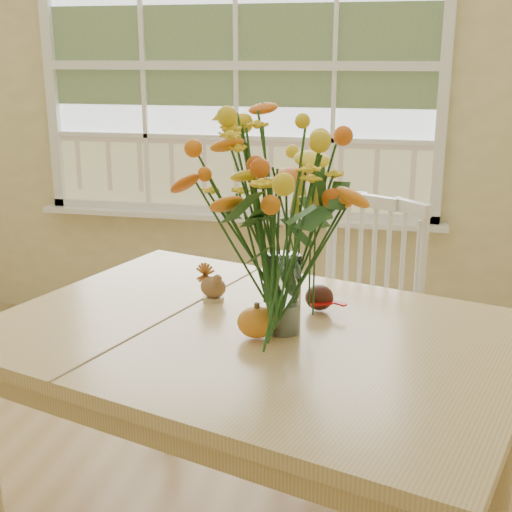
# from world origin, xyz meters

# --- Properties ---
(wall_back) EXTENTS (4.00, 0.02, 2.70)m
(wall_back) POSITION_xyz_m (0.00, 2.25, 1.35)
(wall_back) COLOR #CEBE83
(wall_back) RESTS_ON floor
(window) EXTENTS (2.42, 0.12, 1.74)m
(window) POSITION_xyz_m (0.00, 2.21, 1.53)
(window) COLOR silver
(window) RESTS_ON wall_back
(dining_table) EXTENTS (1.80, 1.50, 0.83)m
(dining_table) POSITION_xyz_m (0.54, 0.22, 0.73)
(dining_table) COLOR tan
(dining_table) RESTS_ON floor
(windsor_chair) EXTENTS (0.64, 0.64, 1.04)m
(windsor_chair) POSITION_xyz_m (0.80, 1.01, 0.58)
(windsor_chair) COLOR white
(windsor_chair) RESTS_ON floor
(flower_vase) EXTENTS (0.48, 0.48, 0.58)m
(flower_vase) POSITION_xyz_m (0.63, 0.22, 1.17)
(flower_vase) COLOR white
(flower_vase) RESTS_ON dining_table
(pumpkin) EXTENTS (0.11, 0.11, 0.09)m
(pumpkin) POSITION_xyz_m (0.56, 0.16, 0.87)
(pumpkin) COLOR orange
(pumpkin) RESTS_ON dining_table
(turkey_figurine) EXTENTS (0.10, 0.08, 0.11)m
(turkey_figurine) POSITION_xyz_m (0.35, 0.44, 0.87)
(turkey_figurine) COLOR #CCB78C
(turkey_figurine) RESTS_ON dining_table
(dark_gourd) EXTENTS (0.13, 0.09, 0.08)m
(dark_gourd) POSITION_xyz_m (0.71, 0.41, 0.87)
(dark_gourd) COLOR #38160F
(dark_gourd) RESTS_ON dining_table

